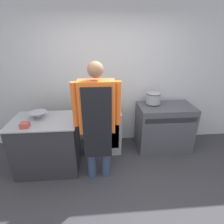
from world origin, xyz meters
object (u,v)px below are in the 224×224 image
Objects in this scene: person_cook at (97,117)px; plastic_tub at (25,125)px; stove at (164,127)px; fridge_unit at (103,129)px; mixing_bowl at (39,115)px; stock_pot at (153,97)px.

person_cook is 15.86× the size of plastic_tub.
stove reaches higher than fridge_unit.
plastic_tub is at bearing -163.96° from stove.
person_cook is (-0.10, -0.76, 0.62)m from fridge_unit.
mixing_bowl is 2.04m from stock_pot.
stove is 3.71× the size of stock_pot.
mixing_bowl reaches higher than stove.
fridge_unit is at bearing -176.10° from stock_pot.
person_cook is 0.98m from mixing_bowl.
stove is at bearing 16.04° from plastic_tub.
stock_pot is at bearing 3.90° from fridge_unit.
plastic_tub is at bearing -159.62° from stock_pot.
mixing_bowl is (-2.21, -0.38, 0.51)m from stove.
stove is at bearing -2.05° from fridge_unit.
plastic_tub is (-1.03, 0.05, -0.10)m from person_cook.
mixing_bowl is at bearing -170.31° from stove.
fridge_unit is 3.02× the size of stock_pot.
stock_pot is (1.98, 0.49, 0.07)m from mixing_bowl.
mixing_bowl is at bearing -157.47° from fridge_unit.
person_cook reaches higher than stock_pot.
mixing_bowl is (-1.01, -0.42, 0.53)m from fridge_unit.
plastic_tub reaches higher than stove.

